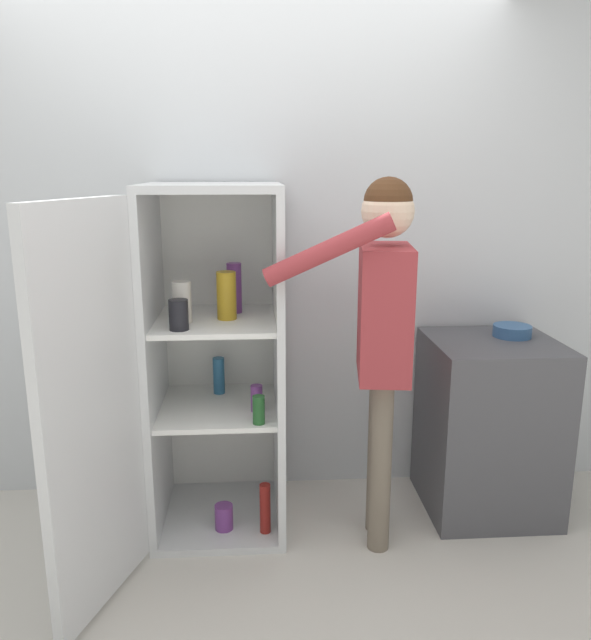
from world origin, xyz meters
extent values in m
plane|color=beige|center=(0.00, 0.00, 0.00)|extent=(12.00, 12.00, 0.00)
cube|color=silver|center=(0.00, 0.98, 1.27)|extent=(7.00, 0.06, 2.55)
cube|color=silver|center=(-0.16, 0.60, 0.02)|extent=(0.61, 0.65, 0.04)
cube|color=silver|center=(-0.16, 0.60, 1.62)|extent=(0.61, 0.65, 0.04)
cube|color=white|center=(-0.16, 0.91, 0.82)|extent=(0.61, 0.03, 1.56)
cube|color=silver|center=(-0.45, 0.60, 0.82)|extent=(0.04, 0.65, 1.56)
cube|color=silver|center=(0.13, 0.60, 0.82)|extent=(0.04, 0.65, 1.56)
cube|color=white|center=(-0.16, 0.60, 0.59)|extent=(0.54, 0.58, 0.02)
cube|color=white|center=(-0.16, 0.60, 1.01)|extent=(0.54, 0.58, 0.02)
cube|color=silver|center=(-0.59, 0.00, 0.82)|extent=(0.25, 0.59, 1.56)
cylinder|color=maroon|center=(0.06, 0.41, 0.16)|extent=(0.05, 0.05, 0.24)
cylinder|color=beige|center=(-0.30, 0.53, 1.12)|extent=(0.08, 0.08, 0.19)
cylinder|color=teal|center=(-0.16, 0.76, 0.69)|extent=(0.06, 0.06, 0.18)
cylinder|color=black|center=(-0.30, 0.40, 1.09)|extent=(0.08, 0.08, 0.13)
cylinder|color=#723884|center=(-0.14, 0.44, 0.10)|extent=(0.09, 0.09, 0.12)
cylinder|color=#723884|center=(0.03, 0.51, 0.66)|extent=(0.06, 0.06, 0.12)
cylinder|color=#B78C1E|center=(-0.10, 0.59, 1.14)|extent=(0.09, 0.09, 0.22)
cylinder|color=#723884|center=(-0.07, 0.72, 1.14)|extent=(0.07, 0.07, 0.24)
cylinder|color=#1E5123|center=(0.03, 0.36, 0.66)|extent=(0.05, 0.05, 0.13)
cylinder|color=#726656|center=(0.57, 0.30, 0.40)|extent=(0.10, 0.10, 0.81)
cylinder|color=#726656|center=(0.59, 0.46, 0.40)|extent=(0.10, 0.10, 0.81)
cube|color=#9E3338|center=(0.58, 0.38, 1.10)|extent=(0.26, 0.41, 0.57)
sphere|color=beige|center=(0.58, 0.38, 1.53)|extent=(0.22, 0.22, 0.22)
sphere|color=#4C2D19|center=(0.58, 0.38, 1.57)|extent=(0.20, 0.20, 0.20)
cylinder|color=#9E3338|center=(0.31, 0.20, 1.39)|extent=(0.53, 0.14, 0.30)
cylinder|color=#9E3338|center=(0.61, 0.59, 1.07)|extent=(0.08, 0.08, 0.54)
cube|color=#4C4C51|center=(1.19, 0.63, 0.44)|extent=(0.61, 0.60, 0.88)
cylinder|color=#335B8E|center=(1.30, 0.71, 0.91)|extent=(0.19, 0.19, 0.06)
camera|label=1|loc=(0.02, -2.21, 1.70)|focal=35.00mm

